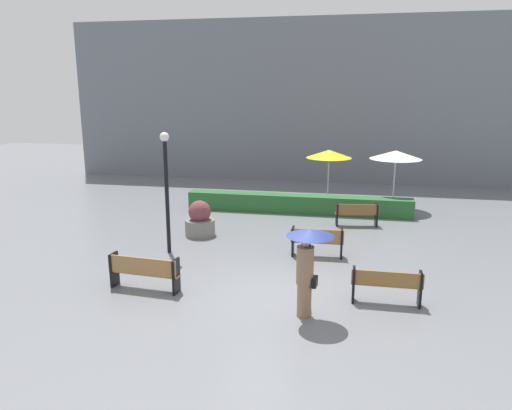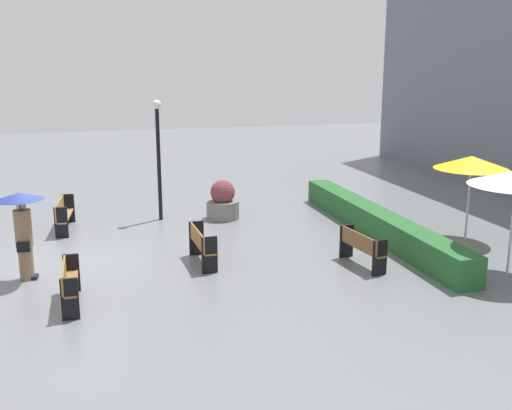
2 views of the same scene
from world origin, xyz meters
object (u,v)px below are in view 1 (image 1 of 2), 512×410
at_px(lamp_post, 166,180).
at_px(patio_umbrella_white, 396,155).
at_px(pedestrian_with_umbrella, 307,259).
at_px(planter_pot, 200,221).
at_px(bench_mid_center, 317,240).
at_px(patio_umbrella_yellow, 329,154).
at_px(bench_near_right, 387,284).
at_px(bench_near_left, 144,271).
at_px(bench_back_row, 357,213).

relative_size(lamp_post, patio_umbrella_white, 1.50).
distance_m(pedestrian_with_umbrella, planter_pot, 6.95).
bearing_deg(pedestrian_with_umbrella, bench_mid_center, 90.74).
bearing_deg(patio_umbrella_white, patio_umbrella_yellow, 164.41).
relative_size(lamp_post, patio_umbrella_yellow, 1.58).
relative_size(bench_mid_center, bench_near_right, 0.97).
height_order(bench_near_right, bench_near_left, bench_near_left).
bearing_deg(patio_umbrella_yellow, patio_umbrella_white, -15.59).
xyz_separation_m(bench_mid_center, bench_near_left, (-4.10, -3.36, -0.00)).
relative_size(bench_near_right, bench_back_row, 1.02).
bearing_deg(pedestrian_with_umbrella, bench_near_left, 170.79).
xyz_separation_m(bench_back_row, bench_near_left, (-5.29, -7.05, 0.02)).
bearing_deg(bench_near_right, patio_umbrella_white, 84.85).
height_order(bench_near_left, lamp_post, lamp_post).
bearing_deg(bench_mid_center, patio_umbrella_yellow, 90.45).
height_order(pedestrian_with_umbrella, lamp_post, lamp_post).
relative_size(patio_umbrella_yellow, patio_umbrella_white, 0.95).
xyz_separation_m(bench_near_right, planter_pot, (-5.98, 4.49, 0.02)).
xyz_separation_m(pedestrian_with_umbrella, patio_umbrella_yellow, (-0.11, 11.50, 0.82)).
xyz_separation_m(bench_near_right, pedestrian_with_umbrella, (-1.79, -0.98, 0.84)).
xyz_separation_m(pedestrian_with_umbrella, patio_umbrella_white, (2.67, 10.73, 0.95)).
relative_size(bench_mid_center, patio_umbrella_white, 0.64).
height_order(bench_near_left, patio_umbrella_white, patio_umbrella_white).
bearing_deg(pedestrian_with_umbrella, bench_near_right, 28.81).
xyz_separation_m(bench_near_left, planter_pot, (-0.04, 4.81, 0.01)).
relative_size(bench_near_left, patio_umbrella_yellow, 0.80).
bearing_deg(patio_umbrella_yellow, pedestrian_with_umbrella, -89.45).
relative_size(pedestrian_with_umbrella, patio_umbrella_yellow, 0.87).
height_order(lamp_post, patio_umbrella_yellow, lamp_post).
relative_size(bench_back_row, patio_umbrella_white, 0.64).
bearing_deg(bench_near_left, patio_umbrella_white, 55.88).
xyz_separation_m(bench_back_row, pedestrian_with_umbrella, (-1.15, -7.72, 0.86)).
distance_m(bench_mid_center, planter_pot, 4.39).
bearing_deg(bench_near_right, bench_near_left, -177.00).
relative_size(pedestrian_with_umbrella, lamp_post, 0.55).
bearing_deg(bench_near_right, bench_back_row, 95.43).
bearing_deg(bench_near_left, bench_near_right, 3.00).
bearing_deg(patio_umbrella_white, bench_near_left, -124.12).
xyz_separation_m(bench_near_left, lamp_post, (-0.45, 2.89, 1.78)).
bearing_deg(bench_mid_center, planter_pot, 160.71).
bearing_deg(bench_near_left, bench_back_row, 53.10).
height_order(pedestrian_with_umbrella, patio_umbrella_white, patio_umbrella_white).
bearing_deg(lamp_post, bench_near_right, -22.03).
bearing_deg(bench_back_row, patio_umbrella_yellow, 108.42).
distance_m(bench_near_right, bench_back_row, 6.77).
relative_size(bench_mid_center, bench_back_row, 0.99).
xyz_separation_m(bench_mid_center, pedestrian_with_umbrella, (0.05, -4.03, 0.84)).
xyz_separation_m(planter_pot, patio_umbrella_white, (6.86, 5.25, 1.78)).
relative_size(bench_back_row, lamp_post, 0.43).
bearing_deg(patio_umbrella_white, lamp_post, -135.39).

